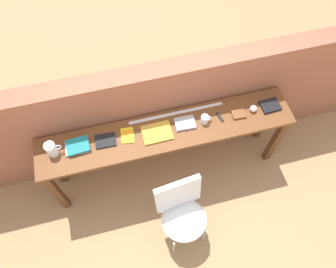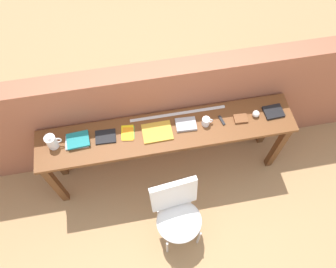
# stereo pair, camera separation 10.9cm
# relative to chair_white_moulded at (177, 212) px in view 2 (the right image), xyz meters

# --- Properties ---
(ground_plane) EXTENTS (40.00, 40.00, 0.00)m
(ground_plane) POSITION_rel_chair_white_moulded_xyz_m (0.03, 0.39, -0.53)
(ground_plane) COLOR tan
(brick_wall_back) EXTENTS (6.00, 0.20, 1.38)m
(brick_wall_back) POSITION_rel_chair_white_moulded_xyz_m (0.03, 1.03, 0.16)
(brick_wall_back) COLOR #9E5B42
(brick_wall_back) RESTS_ON ground
(sideboard) EXTENTS (2.50, 0.44, 0.88)m
(sideboard) POSITION_rel_chair_white_moulded_xyz_m (0.03, 0.69, 0.21)
(sideboard) COLOR brown
(sideboard) RESTS_ON ground
(chair_white_moulded) EXTENTS (0.49, 0.50, 0.89)m
(chair_white_moulded) POSITION_rel_chair_white_moulded_xyz_m (0.00, 0.00, 0.00)
(chair_white_moulded) COLOR white
(chair_white_moulded) RESTS_ON ground
(pitcher_white) EXTENTS (0.14, 0.10, 0.18)m
(pitcher_white) POSITION_rel_chair_white_moulded_xyz_m (-1.03, 0.72, 0.43)
(pitcher_white) COLOR white
(pitcher_white) RESTS_ON sideboard
(book_stack_leftmost) EXTENTS (0.23, 0.18, 0.04)m
(book_stack_leftmost) POSITION_rel_chair_white_moulded_xyz_m (-0.82, 0.72, 0.37)
(book_stack_leftmost) COLOR #9E9EA3
(book_stack_leftmost) RESTS_ON sideboard
(magazine_cycling) EXTENTS (0.20, 0.16, 0.02)m
(magazine_cycling) POSITION_rel_chair_white_moulded_xyz_m (-0.56, 0.73, 0.36)
(magazine_cycling) COLOR black
(magazine_cycling) RESTS_ON sideboard
(pamphlet_pile_colourful) EXTENTS (0.14, 0.18, 0.01)m
(pamphlet_pile_colourful) POSITION_rel_chair_white_moulded_xyz_m (-0.34, 0.73, 0.36)
(pamphlet_pile_colourful) COLOR green
(pamphlet_pile_colourful) RESTS_ON sideboard
(book_open_centre) EXTENTS (0.28, 0.21, 0.02)m
(book_open_centre) POSITION_rel_chair_white_moulded_xyz_m (-0.07, 0.69, 0.36)
(book_open_centre) COLOR gold
(book_open_centre) RESTS_ON sideboard
(book_grey_hardcover) EXTENTS (0.20, 0.16, 0.03)m
(book_grey_hardcover) POSITION_rel_chair_white_moulded_xyz_m (0.22, 0.72, 0.37)
(book_grey_hardcover) COLOR #9E9EA3
(book_grey_hardcover) RESTS_ON sideboard
(mug) EXTENTS (0.11, 0.08, 0.09)m
(mug) POSITION_rel_chair_white_moulded_xyz_m (0.41, 0.70, 0.40)
(mug) COLOR white
(mug) RESTS_ON sideboard
(multitool_folded) EXTENTS (0.05, 0.11, 0.02)m
(multitool_folded) POSITION_rel_chair_white_moulded_xyz_m (0.57, 0.71, 0.36)
(multitool_folded) COLOR black
(multitool_folded) RESTS_ON sideboard
(leather_journal_brown) EXTENTS (0.14, 0.11, 0.02)m
(leather_journal_brown) POSITION_rel_chair_white_moulded_xyz_m (0.76, 0.69, 0.37)
(leather_journal_brown) COLOR brown
(leather_journal_brown) RESTS_ON sideboard
(sports_ball_small) EXTENTS (0.07, 0.07, 0.07)m
(sports_ball_small) POSITION_rel_chair_white_moulded_xyz_m (0.91, 0.71, 0.39)
(sports_ball_small) COLOR silver
(sports_ball_small) RESTS_ON sideboard
(book_repair_rightmost) EXTENTS (0.19, 0.16, 0.03)m
(book_repair_rightmost) POSITION_rel_chair_white_moulded_xyz_m (1.10, 0.71, 0.37)
(book_repair_rightmost) COLOR black
(book_repair_rightmost) RESTS_ON sideboard
(ruler_metal_back_edge) EXTENTS (0.95, 0.03, 0.00)m
(ruler_metal_back_edge) POSITION_rel_chair_white_moulded_xyz_m (0.17, 0.86, 0.35)
(ruler_metal_back_edge) COLOR silver
(ruler_metal_back_edge) RESTS_ON sideboard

